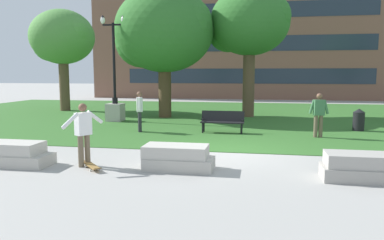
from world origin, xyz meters
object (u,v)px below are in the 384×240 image
(concrete_block_left, at_px, (178,158))
(person_bystander_far_lawn, at_px, (319,113))
(lamp_post_center, at_px, (115,100))
(trash_bin, at_px, (359,120))
(concrete_block_right, at_px, (362,167))
(park_bench_near_left, at_px, (223,120))
(concrete_block_center, at_px, (15,154))
(person_skateboarder, at_px, (83,131))
(skateboard, at_px, (92,166))
(person_bystander_near_lawn, at_px, (140,109))

(concrete_block_left, height_order, person_bystander_far_lawn, person_bystander_far_lawn)
(lamp_post_center, relative_size, person_bystander_far_lawn, 3.16)
(person_bystander_far_lawn, bearing_deg, lamp_post_center, 160.92)
(lamp_post_center, height_order, trash_bin, lamp_post_center)
(concrete_block_right, bearing_deg, park_bench_near_left, 121.48)
(concrete_block_center, distance_m, concrete_block_right, 8.95)
(concrete_block_right, bearing_deg, lamp_post_center, 136.69)
(concrete_block_center, bearing_deg, trash_bin, 36.74)
(concrete_block_right, height_order, person_skateboarder, person_skateboarder)
(skateboard, height_order, park_bench_near_left, park_bench_near_left)
(trash_bin, distance_m, person_bystander_near_lawn, 9.45)
(person_skateboarder, distance_m, lamp_post_center, 9.54)
(concrete_block_right, height_order, skateboard, concrete_block_right)
(trash_bin, height_order, person_bystander_far_lawn, person_bystander_far_lawn)
(concrete_block_center, height_order, trash_bin, trash_bin)
(park_bench_near_left, xyz_separation_m, trash_bin, (5.75, 1.54, -0.04))
(trash_bin, bearing_deg, person_skateboarder, -138.59)
(concrete_block_right, bearing_deg, concrete_block_center, -179.07)
(concrete_block_right, height_order, person_bystander_far_lawn, person_bystander_far_lawn)
(concrete_block_left, xyz_separation_m, person_bystander_near_lawn, (-2.91, 5.75, 0.68))
(park_bench_near_left, distance_m, person_bystander_near_lawn, 3.53)
(person_skateboarder, height_order, person_bystander_near_lawn, person_bystander_near_lawn)
(concrete_block_left, xyz_separation_m, person_skateboarder, (-2.55, -0.13, 0.67))
(trash_bin, xyz_separation_m, person_bystander_near_lawn, (-9.23, -1.95, 0.48))
(park_bench_near_left, height_order, lamp_post_center, lamp_post_center)
(person_bystander_near_lawn, bearing_deg, person_skateboarder, -86.55)
(concrete_block_right, distance_m, person_bystander_far_lawn, 5.92)
(concrete_block_center, height_order, skateboard, concrete_block_center)
(skateboard, bearing_deg, park_bench_near_left, 66.72)
(concrete_block_right, relative_size, person_skateboarder, 1.05)
(person_skateboarder, distance_m, trash_bin, 11.85)
(skateboard, relative_size, trash_bin, 0.93)
(concrete_block_left, relative_size, skateboard, 2.04)
(skateboard, xyz_separation_m, park_bench_near_left, (2.81, 6.52, 0.45))
(trash_bin, relative_size, person_bystander_near_lawn, 0.56)
(person_skateboarder, bearing_deg, trash_bin, 41.41)
(person_bystander_near_lawn, bearing_deg, concrete_block_center, -104.38)
(park_bench_near_left, bearing_deg, person_skateboarder, -116.45)
(person_skateboarder, xyz_separation_m, person_bystander_far_lawn, (6.90, 5.79, 0.01))
(concrete_block_right, height_order, person_bystander_near_lawn, person_bystander_near_lawn)
(trash_bin, height_order, person_bystander_near_lawn, person_bystander_near_lawn)
(concrete_block_center, xyz_separation_m, person_bystander_far_lawn, (8.82, 6.02, 0.68))
(concrete_block_center, bearing_deg, concrete_block_right, 0.93)
(skateboard, distance_m, trash_bin, 11.76)
(concrete_block_center, xyz_separation_m, concrete_block_right, (8.95, 0.15, 0.00))
(concrete_block_right, xyz_separation_m, skateboard, (-6.71, -0.15, -0.22))
(person_skateboarder, bearing_deg, person_bystander_far_lawn, 40.02)
(concrete_block_left, xyz_separation_m, person_bystander_far_lawn, (4.35, 5.66, 0.68))
(person_skateboarder, xyz_separation_m, trash_bin, (8.88, 7.83, -0.47))
(skateboard, height_order, lamp_post_center, lamp_post_center)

